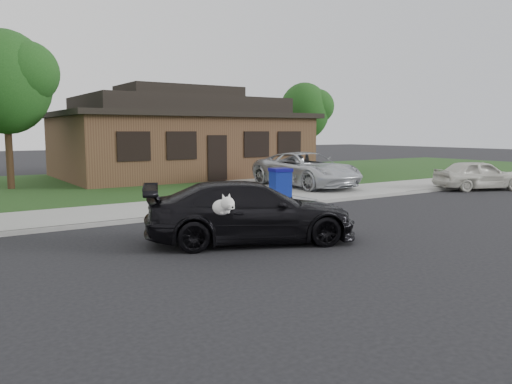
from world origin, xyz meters
TOP-DOWN VIEW (x-y plane):
  - ground at (0.00, 0.00)m, footprint 120.00×120.00m
  - sidewalk at (0.00, 5.00)m, footprint 60.00×3.00m
  - curb at (0.00, 3.50)m, footprint 60.00×0.12m
  - lawn at (0.00, 13.00)m, footprint 60.00×13.00m
  - driveway at (6.00, 10.00)m, footprint 4.50×13.00m
  - sedan at (-1.36, -0.19)m, footprint 5.06×3.54m
  - minivan at (6.02, 6.92)m, footprint 2.46×5.22m
  - white_compact at (12.07, 2.89)m, footprint 3.97×2.77m
  - recycling_bin at (2.72, 4.26)m, footprint 0.77×0.77m
  - house at (4.00, 15.00)m, footprint 12.60×8.60m
  - tree_0 at (-4.34, 12.88)m, footprint 3.78×3.60m
  - tree_1 at (12.14, 14.40)m, footprint 3.15×3.00m

SIDE VIEW (x-z plane):
  - ground at x=0.00m, z-range 0.00..0.00m
  - sidewalk at x=0.00m, z-range 0.00..0.12m
  - curb at x=0.00m, z-range 0.00..0.12m
  - lawn at x=0.00m, z-range 0.00..0.13m
  - driveway at x=6.00m, z-range 0.00..0.14m
  - white_compact at x=12.07m, z-range 0.00..1.26m
  - recycling_bin at x=2.72m, z-range 0.13..1.22m
  - sedan at x=-1.36m, z-range 0.00..1.36m
  - minivan at x=6.02m, z-range 0.14..1.58m
  - house at x=4.00m, z-range -0.19..4.46m
  - tree_1 at x=12.14m, z-range 1.09..6.34m
  - tree_0 at x=-4.34m, z-range 1.31..7.65m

